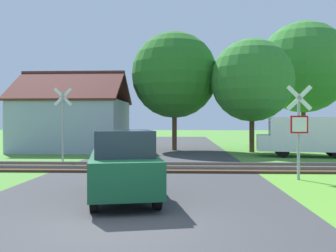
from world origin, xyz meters
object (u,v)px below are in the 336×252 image
object	(u,v)px
crossing_sign_far	(63,120)
parked_car	(123,164)
stop_sign_near	(299,127)
house	(73,123)
tree_center	(174,75)
tree_right	(252,80)
tree_far	(304,67)
mail_truck	(305,135)

from	to	relation	value
crossing_sign_far	parked_car	xyz separation A→B (m)	(4.19, -7.98, -1.19)
stop_sign_near	parked_car	size ratio (longest dim) A/B	0.76
house	parked_car	xyz separation A→B (m)	(6.06, -15.98, -0.98)
house	tree_center	size ratio (longest dim) A/B	0.88
house	tree_right	world-z (taller)	tree_right
crossing_sign_far	tree_center	xyz separation A→B (m)	(5.12, 8.45, 3.14)
stop_sign_near	tree_far	distance (m)	18.38
stop_sign_near	parked_car	world-z (taller)	stop_sign_near
crossing_sign_far	mail_truck	xyz separation A→B (m)	(12.61, 3.88, -0.84)
tree_center	mail_truck	world-z (taller)	tree_center
tree_far	mail_truck	world-z (taller)	tree_far
house	tree_far	xyz separation A→B (m)	(17.08, 4.34, 4.39)
tree_far	crossing_sign_far	bearing A→B (deg)	-140.96
stop_sign_near	mail_truck	xyz separation A→B (m)	(2.91, 8.51, -0.58)
stop_sign_near	crossing_sign_far	xyz separation A→B (m)	(-9.69, 4.63, 0.26)
tree_right	tree_center	distance (m)	5.33
mail_truck	parked_car	size ratio (longest dim) A/B	1.21
parked_car	house	bearing A→B (deg)	98.89
stop_sign_near	tree_far	bearing A→B (deg)	-109.23
stop_sign_near	tree_far	size ratio (longest dim) A/B	0.33
house	parked_car	distance (m)	17.12
stop_sign_near	tree_right	world-z (taller)	tree_right
stop_sign_near	mail_truck	distance (m)	9.01
stop_sign_near	tree_center	size ratio (longest dim) A/B	0.39
stop_sign_near	parked_car	distance (m)	6.51
stop_sign_near	tree_right	distance (m)	11.90
house	tree_far	bearing A→B (deg)	14.66
tree_far	mail_truck	xyz separation A→B (m)	(-2.60, -8.45, -5.03)
house	tree_far	distance (m)	18.16
crossing_sign_far	parked_car	size ratio (longest dim) A/B	0.85
tree_center	parked_car	xyz separation A→B (m)	(-0.93, -16.44, -4.33)
house	parked_car	size ratio (longest dim) A/B	1.70
tree_right	tree_far	bearing A→B (deg)	47.22
house	tree_right	distance (m)	12.43
stop_sign_near	parked_car	bearing A→B (deg)	30.17
tree_far	house	bearing A→B (deg)	-165.75
tree_far	tree_right	bearing A→B (deg)	-132.78
stop_sign_near	tree_far	world-z (taller)	tree_far
parked_car	tree_far	bearing A→B (deg)	49.65
tree_right	mail_truck	bearing A→B (deg)	-51.43
stop_sign_near	crossing_sign_far	world-z (taller)	crossing_sign_far
crossing_sign_far	mail_truck	bearing A→B (deg)	12.11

